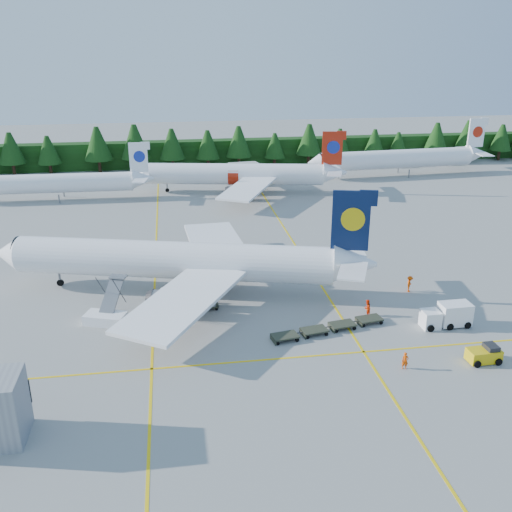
{
  "coord_description": "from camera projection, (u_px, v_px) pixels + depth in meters",
  "views": [
    {
      "loc": [
        -11.34,
        -51.54,
        28.01
      ],
      "look_at": [
        -1.69,
        11.97,
        3.5
      ],
      "focal_mm": 40.0,
      "sensor_mm": 36.0,
      "label": 1
    }
  ],
  "objects": [
    {
      "name": "baggage_tug",
      "position": [
        485.0,
        354.0,
        52.59
      ],
      "size": [
        3.03,
        1.7,
        1.6
      ],
      "rotation": [
        0.0,
        0.0,
        0.03
      ],
      "color": "gold",
      "rests_on": "ground"
    },
    {
      "name": "crew_b",
      "position": [
        367.0,
        308.0,
        61.34
      ],
      "size": [
        1.14,
        1.12,
        1.85
      ],
      "primitive_type": "imported",
      "rotation": [
        0.0,
        0.0,
        3.87
      ],
      "color": "#FF3205",
      "rests_on": "ground"
    },
    {
      "name": "treeline_hedge",
      "position": [
        218.0,
        153.0,
        133.86
      ],
      "size": [
        220.0,
        4.0,
        6.0
      ],
      "primitive_type": "cube",
      "color": "black",
      "rests_on": "ground"
    },
    {
      "name": "dolly_train",
      "position": [
        328.0,
        327.0,
        58.19
      ],
      "size": [
        12.36,
        4.33,
        0.15
      ],
      "rotation": [
        0.0,
        0.0,
        0.17
      ],
      "color": "#2F3426",
      "rests_on": "ground"
    },
    {
      "name": "taxi_stripe_a",
      "position": [
        155.0,
        264.0,
        75.69
      ],
      "size": [
        0.25,
        120.0,
        0.01
      ],
      "primitive_type": "cube",
      "color": "yellow",
      "rests_on": "ground"
    },
    {
      "name": "crew_a",
      "position": [
        405.0,
        361.0,
        51.43
      ],
      "size": [
        0.67,
        0.52,
        1.64
      ],
      "primitive_type": "imported",
      "rotation": [
        0.0,
        0.0,
        -0.24
      ],
      "color": "#E64804",
      "rests_on": "ground"
    },
    {
      "name": "airliner_far_right",
      "position": [
        391.0,
        159.0,
        123.24
      ],
      "size": [
        40.64,
        6.6,
        11.81
      ],
      "rotation": [
        0.0,
        0.0,
        0.07
      ],
      "color": "white",
      "rests_on": "ground"
    },
    {
      "name": "ground",
      "position": [
        289.0,
        327.0,
        59.18
      ],
      "size": [
        320.0,
        320.0,
        0.0
      ],
      "primitive_type": "plane",
      "color": "gray",
      "rests_on": "ground"
    },
    {
      "name": "crew_c",
      "position": [
        410.0,
        284.0,
        67.16
      ],
      "size": [
        0.91,
        0.98,
        1.97
      ],
      "primitive_type": "imported",
      "rotation": [
        0.0,
        0.0,
        0.99
      ],
      "color": "#EC4804",
      "rests_on": "ground"
    },
    {
      "name": "airliner_red",
      "position": [
        230.0,
        174.0,
        109.94
      ],
      "size": [
        40.42,
        32.97,
        11.84
      ],
      "rotation": [
        0.0,
        0.0,
        -0.18
      ],
      "color": "white",
      "rests_on": "ground"
    },
    {
      "name": "uld_pair",
      "position": [
        195.0,
        298.0,
        63.0
      ],
      "size": [
        5.11,
        2.29,
        1.73
      ],
      "rotation": [
        0.0,
        0.0,
        -0.01
      ],
      "color": "#2F3426",
      "rests_on": "ground"
    },
    {
      "name": "taxi_stripe_cross",
      "position": [
        302.0,
        357.0,
        53.64
      ],
      "size": [
        80.0,
        0.25,
        0.01
      ],
      "primitive_type": "cube",
      "color": "yellow",
      "rests_on": "ground"
    },
    {
      "name": "taxi_stripe_b",
      "position": [
        302.0,
        256.0,
        78.5
      ],
      "size": [
        0.25,
        120.0,
        0.01
      ],
      "primitive_type": "cube",
      "color": "yellow",
      "rests_on": "ground"
    },
    {
      "name": "airstairs",
      "position": [
        107.0,
        315.0,
        59.99
      ],
      "size": [
        4.69,
        6.37,
        3.79
      ],
      "rotation": [
        0.0,
        0.0,
        -0.33
      ],
      "color": "white",
      "rests_on": "ground"
    },
    {
      "name": "service_truck",
      "position": [
        446.0,
        315.0,
        59.02
      ],
      "size": [
        5.17,
        2.02,
        2.48
      ],
      "rotation": [
        0.0,
        0.0,
        0.02
      ],
      "color": "silver",
      "rests_on": "ground"
    },
    {
      "name": "airliner_far_left",
      "position": [
        44.0,
        183.0,
        104.48
      ],
      "size": [
        35.47,
        4.22,
        10.31
      ],
      "rotation": [
        0.0,
        0.0,
        -0.02
      ],
      "color": "white",
      "rests_on": "ground"
    },
    {
      "name": "airliner_navy",
      "position": [
        167.0,
        260.0,
        66.43
      ],
      "size": [
        43.05,
        34.96,
        12.78
      ],
      "rotation": [
        0.0,
        0.0,
        -0.26
      ],
      "color": "white",
      "rests_on": "ground"
    }
  ]
}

